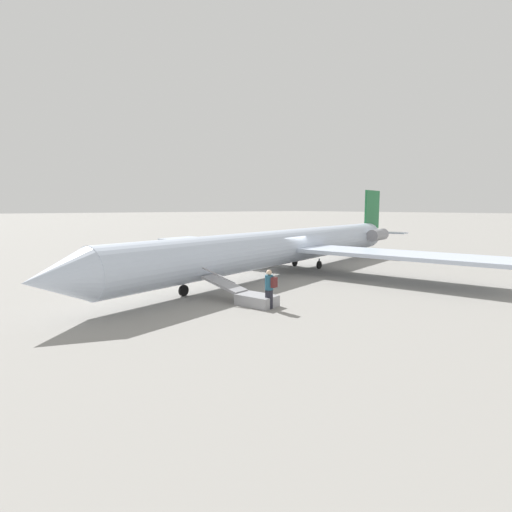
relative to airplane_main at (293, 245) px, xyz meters
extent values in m
plane|color=gray|center=(0.90, 0.21, -1.80)|extent=(600.00, 600.00, 0.00)
cylinder|color=silver|center=(0.90, 0.21, -0.01)|extent=(28.25, 8.71, 2.30)
cone|color=silver|center=(15.99, 3.73, -0.01)|extent=(2.98, 2.77, 2.25)
cone|color=silver|center=(-14.42, -3.37, -0.01)|extent=(3.42, 2.87, 2.25)
cube|color=#1E6B38|center=(-13.84, -3.23, 2.40)|extent=(3.18, 0.91, 3.68)
cube|color=silver|center=(-14.16, -3.30, 0.22)|extent=(2.81, 6.59, 0.12)
cube|color=silver|center=(-2.11, 6.83, -0.19)|extent=(6.30, 12.48, 0.23)
cube|color=silver|center=(1.13, -7.06, -0.19)|extent=(6.30, 12.48, 0.23)
cylinder|color=gray|center=(-11.72, -1.08, 0.16)|extent=(2.92, 1.64, 1.04)
cylinder|color=gray|center=(-10.99, -4.22, 0.16)|extent=(2.92, 1.64, 1.04)
cylinder|color=black|center=(9.91, 2.31, -1.51)|extent=(0.59, 0.27, 0.57)
cylinder|color=gray|center=(9.91, 2.31, -1.14)|extent=(0.10, 0.10, 0.18)
cylinder|color=black|center=(-2.11, 0.57, -1.51)|extent=(0.59, 0.27, 0.57)
cylinder|color=gray|center=(-2.11, 0.57, -1.14)|extent=(0.10, 0.10, 0.18)
cylinder|color=black|center=(-1.64, -1.45, -1.51)|extent=(0.59, 0.27, 0.57)
cylinder|color=gray|center=(-1.64, -1.45, -1.14)|extent=(0.10, 0.10, 0.18)
cube|color=#99999E|center=(8.28, 6.14, -1.55)|extent=(1.48, 2.00, 0.50)
cube|color=#99999E|center=(8.74, 4.20, -1.03)|extent=(1.38, 2.37, 0.65)
cube|color=#99999E|center=(9.18, 4.30, -0.53)|extent=(0.56, 2.17, 0.59)
cube|color=#23232D|center=(8.22, 6.92, -1.37)|extent=(0.26, 0.32, 0.85)
cylinder|color=#265972|center=(8.22, 6.92, -0.62)|extent=(0.36, 0.36, 0.65)
sphere|color=beige|center=(8.22, 6.92, -0.18)|extent=(0.24, 0.24, 0.24)
cube|color=#592323|center=(8.16, 7.18, -0.59)|extent=(0.31, 0.24, 0.44)
camera|label=1|loc=(19.50, 19.88, 2.66)|focal=28.00mm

